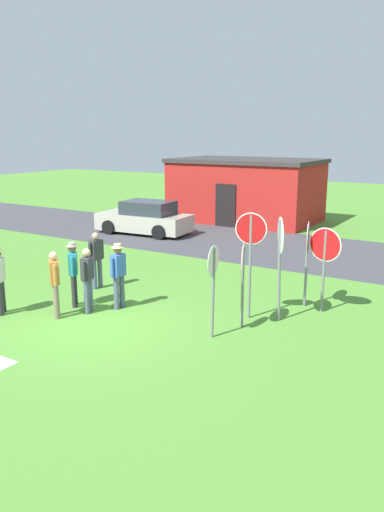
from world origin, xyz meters
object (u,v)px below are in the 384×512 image
(parked_car_on_street, at_px, (145,219))
(stop_sign_center_cluster, at_px, (213,276))
(person_holding_notes, at_px, (73,270))
(stop_sign_rear_left, at_px, (243,271))
(person_in_teal, at_px, (118,272))
(stop_sign_leaning_right, at_px, (307,249))
(person_near_signs, at_px, (55,281))
(person_in_dark_shirt, at_px, (87,277))
(stop_sign_low_front, at_px, (280,249))
(stop_sign_leaning_left, at_px, (251,247))
(stop_sign_rear_right, at_px, (325,254))
(person_with_sunhat, at_px, (96,257))

(parked_car_on_street, distance_m, stop_sign_center_cluster, 12.56)
(parked_car_on_street, height_order, person_holding_notes, person_holding_notes)
(stop_sign_rear_left, distance_m, person_in_teal, 3.40)
(stop_sign_leaning_right, height_order, person_near_signs, stop_sign_leaning_right)
(stop_sign_rear_left, height_order, person_holding_notes, stop_sign_rear_left)
(parked_car_on_street, bearing_deg, stop_sign_leaning_right, -31.41)
(stop_sign_center_cluster, xyz_separation_m, person_in_dark_shirt, (-3.52, -0.23, -0.49))
(person_in_dark_shirt, bearing_deg, stop_sign_low_front, 24.58)
(stop_sign_low_front, bearing_deg, person_in_teal, -161.23)
(parked_car_on_street, distance_m, stop_sign_low_front, 12.04)
(stop_sign_leaning_left, distance_m, person_in_dark_shirt, 4.19)
(stop_sign_rear_left, bearing_deg, stop_sign_leaning_right, 71.04)
(parked_car_on_street, bearing_deg, stop_sign_rear_right, -30.91)
(parked_car_on_street, relative_size, stop_sign_rear_left, 2.19)
(person_holding_notes, distance_m, person_near_signs, 0.88)
(person_holding_notes, relative_size, person_near_signs, 1.03)
(person_with_sunhat, bearing_deg, stop_sign_low_front, 2.88)
(stop_sign_rear_right, bearing_deg, stop_sign_leaning_left, -135.24)
(stop_sign_rear_right, bearing_deg, person_holding_notes, -152.30)
(person_holding_notes, xyz_separation_m, person_in_dark_shirt, (0.66, -0.17, -0.03))
(parked_car_on_street, relative_size, stop_sign_low_front, 1.71)
(person_with_sunhat, relative_size, person_in_dark_shirt, 1.00)
(stop_sign_rear_right, xyz_separation_m, person_in_dark_shirt, (-5.09, -3.19, -0.57))
(stop_sign_low_front, xyz_separation_m, person_near_signs, (-4.81, -2.68, -0.85))
(stop_sign_rear_right, bearing_deg, person_in_teal, -151.48)
(stop_sign_rear_left, relative_size, stop_sign_center_cluster, 0.95)
(stop_sign_leaning_right, distance_m, stop_sign_rear_right, 0.56)
(stop_sign_low_front, distance_m, stop_sign_center_cluster, 1.99)
(person_in_dark_shirt, bearing_deg, person_in_teal, 55.55)
(stop_sign_leaning_right, relative_size, stop_sign_low_front, 0.88)
(parked_car_on_street, relative_size, person_near_signs, 2.62)
(stop_sign_leaning_right, distance_m, stop_sign_low_front, 1.42)
(person_in_teal, bearing_deg, stop_sign_center_cluster, -8.13)
(stop_sign_rear_left, bearing_deg, stop_sign_low_front, 56.53)
(stop_sign_leaning_right, relative_size, person_with_sunhat, 1.35)
(stop_sign_leaning_right, xyz_separation_m, stop_sign_leaning_left, (-0.89, -1.59, 0.25))
(stop_sign_leaning_right, bearing_deg, person_in_dark_shirt, -143.50)
(stop_sign_low_front, xyz_separation_m, stop_sign_rear_right, (0.72, 1.19, -0.28))
(person_in_teal, bearing_deg, stop_sign_leaning_right, 33.41)
(stop_sign_leaning_right, distance_m, person_near_signs, 6.49)
(stop_sign_rear_right, bearing_deg, stop_sign_leaning_right, 159.32)
(stop_sign_rear_left, xyz_separation_m, stop_sign_center_cluster, (-0.28, -0.91, 0.06))
(stop_sign_leaning_right, xyz_separation_m, person_holding_notes, (-5.23, -3.21, -0.59))
(parked_car_on_street, relative_size, person_in_teal, 2.55)
(person_holding_notes, bearing_deg, stop_sign_rear_right, 27.70)
(parked_car_on_street, xyz_separation_m, person_in_teal, (5.59, -8.64, 0.30))
(stop_sign_leaning_left, height_order, person_in_dark_shirt, stop_sign_leaning_left)
(person_in_teal, xyz_separation_m, person_in_dark_shirt, (-0.46, -0.67, -0.03))
(stop_sign_leaning_left, height_order, person_near_signs, stop_sign_leaning_left)
(person_near_signs, bearing_deg, person_in_dark_shirt, 57.08)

